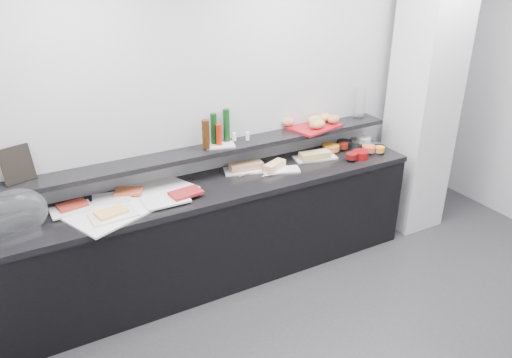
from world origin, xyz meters
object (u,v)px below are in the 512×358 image
cloche_base (4,230)px  carafe (360,103)px  condiment_tray (220,145)px  sandwich_plate_mid (281,170)px  framed_print (17,165)px  bread_tray (314,127)px

cloche_base → carafe: (3.19, 0.20, 0.38)m
condiment_tray → carafe: bearing=16.4°
sandwich_plate_mid → carafe: carafe is taller
condiment_tray → framed_print: bearing=-166.5°
cloche_base → framed_print: (0.17, 0.23, 0.36)m
condiment_tray → bread_tray: 0.95m
sandwich_plate_mid → condiment_tray: size_ratio=1.32×
sandwich_plate_mid → bread_tray: bearing=43.3°
sandwich_plate_mid → framed_print: bearing=-167.6°
framed_print → bread_tray: 2.49m
cloche_base → bread_tray: bread_tray is taller
carafe → condiment_tray: bearing=-179.1°
framed_print → condiment_tray: (1.53, -0.05, -0.12)m
bread_tray → sandwich_plate_mid: bearing=-170.5°
framed_print → condiment_tray: 1.54m
cloche_base → sandwich_plate_mid: size_ratio=1.26×
framed_print → carafe: size_ratio=0.87×
framed_print → carafe: (3.02, -0.03, 0.02)m
condiment_tray → bread_tray: bearing=15.4°
cloche_base → bread_tray: bearing=-7.7°
sandwich_plate_mid → bread_tray: 0.58m
condiment_tray → bread_tray: size_ratio=0.54×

